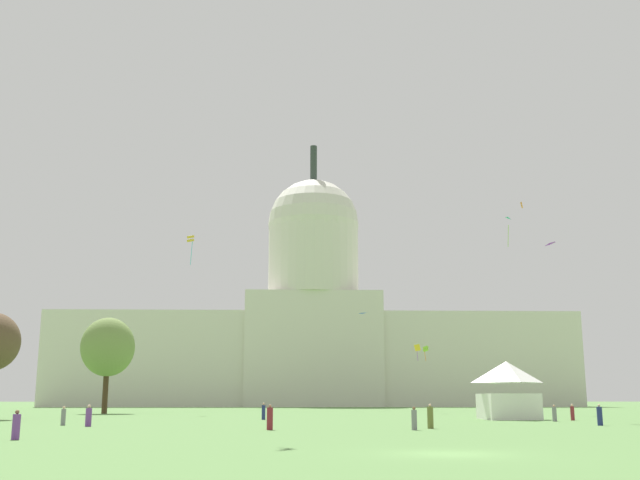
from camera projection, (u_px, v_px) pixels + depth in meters
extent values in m
plane|color=#567F42|center=(451.00, 454.00, 29.82)|extent=(800.00, 800.00, 0.00)
cube|color=beige|center=(183.00, 360.00, 188.82)|extent=(65.51, 19.64, 23.00)
cube|color=beige|center=(442.00, 360.00, 190.96)|extent=(65.51, 19.64, 23.00)
cube|color=beige|center=(313.00, 350.00, 190.39)|extent=(33.64, 21.61, 27.88)
cylinder|color=beige|center=(313.00, 260.00, 195.17)|extent=(23.26, 23.26, 18.71)
sphere|color=beige|center=(313.00, 225.00, 197.09)|extent=(23.67, 23.67, 23.67)
cylinder|color=#2D3833|center=(314.00, 164.00, 200.52)|extent=(1.80, 1.80, 9.75)
cube|color=white|center=(508.00, 406.00, 77.13)|extent=(5.14, 6.46, 2.60)
pyramid|color=white|center=(506.00, 372.00, 77.84)|extent=(5.40, 6.79, 2.18)
cylinder|color=#42301E|center=(105.00, 389.00, 105.56)|extent=(0.77, 0.77, 6.76)
ellipsoid|color=olive|center=(108.00, 347.00, 106.77)|extent=(9.79, 9.33, 8.29)
cylinder|color=gray|center=(554.00, 414.00, 70.51)|extent=(0.51, 0.51, 1.32)
sphere|color=tan|center=(554.00, 406.00, 70.67)|extent=(0.26, 0.26, 0.22)
cylinder|color=#703D93|center=(89.00, 417.00, 58.26)|extent=(0.66, 0.66, 1.40)
sphere|color=beige|center=(89.00, 406.00, 58.43)|extent=(0.37, 0.37, 0.26)
cylinder|color=gray|center=(414.00, 420.00, 51.74)|extent=(0.53, 0.53, 1.36)
sphere|color=brown|center=(414.00, 408.00, 51.90)|extent=(0.31, 0.31, 0.22)
cylinder|color=navy|center=(600.00, 416.00, 60.12)|extent=(0.58, 0.58, 1.47)
sphere|color=beige|center=(599.00, 405.00, 60.29)|extent=(0.27, 0.27, 0.20)
cylinder|color=maroon|center=(270.00, 419.00, 51.94)|extent=(0.46, 0.46, 1.52)
sphere|color=#A37556|center=(270.00, 406.00, 52.12)|extent=(0.22, 0.22, 0.21)
cylinder|color=gray|center=(63.00, 417.00, 60.63)|extent=(0.46, 0.46, 1.30)
sphere|color=beige|center=(64.00, 407.00, 60.79)|extent=(0.28, 0.28, 0.23)
cylinder|color=navy|center=(264.00, 412.00, 76.12)|extent=(0.42, 0.42, 1.44)
sphere|color=tan|center=(264.00, 404.00, 76.29)|extent=(0.27, 0.27, 0.24)
cylinder|color=maroon|center=(572.00, 413.00, 73.55)|extent=(0.52, 0.52, 1.34)
sphere|color=beige|center=(572.00, 405.00, 73.71)|extent=(0.33, 0.33, 0.24)
cylinder|color=olive|center=(430.00, 418.00, 54.30)|extent=(0.62, 0.62, 1.55)
sphere|color=beige|center=(430.00, 405.00, 54.48)|extent=(0.29, 0.29, 0.20)
cylinder|color=#703D93|center=(16.00, 427.00, 39.99)|extent=(0.51, 0.51, 1.33)
sphere|color=brown|center=(17.00, 412.00, 40.15)|extent=(0.27, 0.27, 0.22)
cube|color=#8CD133|center=(426.00, 350.00, 109.26)|extent=(0.98, 0.94, 0.54)
cube|color=#8CD133|center=(426.00, 348.00, 109.33)|extent=(0.98, 0.94, 0.54)
cylinder|color=orange|center=(425.00, 356.00, 109.08)|extent=(0.23, 0.08, 1.40)
pyramid|color=teal|center=(505.00, 220.00, 108.86)|extent=(1.31, 1.64, 0.23)
cylinder|color=#8CD133|center=(508.00, 236.00, 108.22)|extent=(0.21, 0.34, 3.21)
pyramid|color=blue|center=(361.00, 314.00, 142.15)|extent=(1.48, 1.65, 0.14)
cube|color=orange|center=(522.00, 205.00, 130.20)|extent=(0.29, 0.57, 1.08)
cube|color=yellow|center=(417.00, 348.00, 132.64)|extent=(1.19, 0.31, 1.32)
cylinder|color=purple|center=(417.00, 356.00, 132.34)|extent=(0.17, 0.26, 1.75)
cube|color=gold|center=(191.00, 240.00, 107.73)|extent=(1.04, 1.07, 0.54)
cube|color=gold|center=(191.00, 237.00, 107.83)|extent=(1.04, 1.07, 0.54)
cylinder|color=#33BCDB|center=(191.00, 253.00, 107.35)|extent=(0.28, 0.24, 3.41)
pyramid|color=purple|center=(556.00, 246.00, 74.57)|extent=(0.90, 1.82, 0.31)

